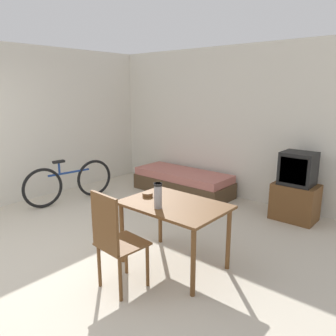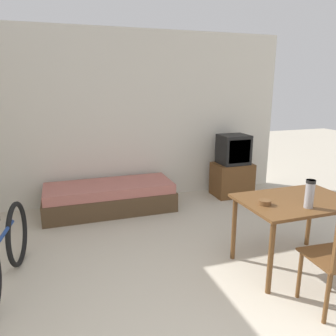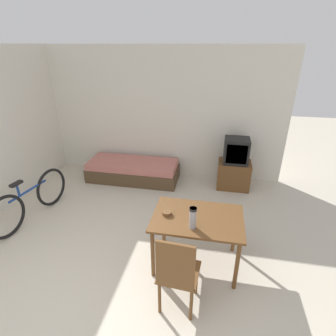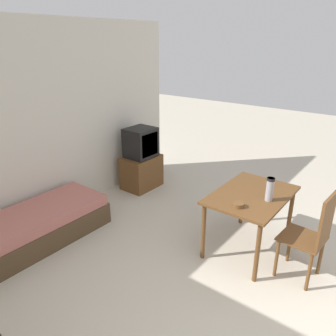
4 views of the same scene
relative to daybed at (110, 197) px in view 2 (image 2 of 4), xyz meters
name	(u,v)px [view 2 (image 2 of 4)]	position (x,y,z in m)	size (l,w,h in m)	color
wall_back	(124,118)	(0.35, 0.49, 1.14)	(5.49, 0.06, 2.70)	silver
daybed	(110,197)	(0.00, 0.00, 0.00)	(1.93, 0.76, 0.43)	#4C3823
tv	(232,168)	(2.12, 0.07, 0.26)	(0.64, 0.46, 1.05)	brown
dining_table	(295,208)	(1.57, -2.17, 0.44)	(1.13, 0.78, 0.74)	brown
bicycle	(3,256)	(-1.22, -1.68, 0.14)	(0.28, 1.64, 0.77)	black
thermos_flask	(310,193)	(1.53, -2.39, 0.68)	(0.09, 0.09, 0.27)	#99999E
mate_bowl	(265,202)	(1.18, -2.19, 0.55)	(0.12, 0.12, 0.05)	brown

